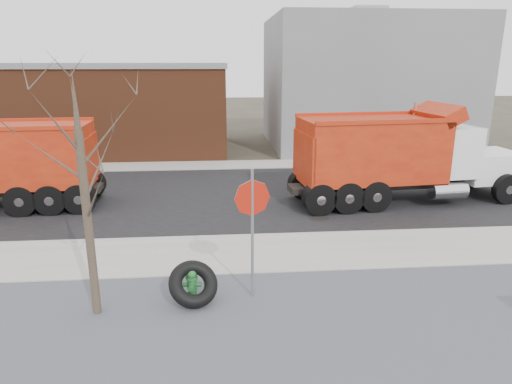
{
  "coord_description": "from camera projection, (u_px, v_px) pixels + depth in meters",
  "views": [
    {
      "loc": [
        -0.48,
        -11.73,
        5.32
      ],
      "look_at": [
        0.66,
        1.89,
        1.4
      ],
      "focal_mm": 32.0,
      "sensor_mm": 36.0,
      "label": 1
    }
  ],
  "objects": [
    {
      "name": "bare_tree",
      "position": [
        82.0,
        167.0,
        9.09
      ],
      "size": [
        3.2,
        3.2,
        5.2
      ],
      "color": "#382D23",
      "rests_on": "ground"
    },
    {
      "name": "curb",
      "position": [
        236.0,
        237.0,
        14.21
      ],
      "size": [
        60.0,
        0.15,
        0.11
      ],
      "primitive_type": "cube",
      "color": "#9E9B93",
      "rests_on": "ground"
    },
    {
      "name": "building_grey",
      "position": [
        363.0,
        83.0,
        29.61
      ],
      "size": [
        12.0,
        10.0,
        8.0
      ],
      "color": "gray",
      "rests_on": "ground"
    },
    {
      "name": "building_brick",
      "position": [
        59.0,
        107.0,
        27.49
      ],
      "size": [
        20.2,
        8.2,
        5.3
      ],
      "color": "brown",
      "rests_on": "ground"
    },
    {
      "name": "truck_tire",
      "position": [
        193.0,
        284.0,
        10.26
      ],
      "size": [
        1.41,
        1.35,
        1.01
      ],
      "color": "black",
      "rests_on": "ground"
    },
    {
      "name": "fire_hydrant",
      "position": [
        192.0,
        286.0,
        10.46
      ],
      "size": [
        0.44,
        0.42,
        0.77
      ],
      "rotation": [
        0.0,
        0.0,
        -0.07
      ],
      "color": "#2A6F30",
      "rests_on": "ground"
    },
    {
      "name": "sidewalk",
      "position": [
        238.0,
        255.0,
        12.97
      ],
      "size": [
        60.0,
        2.5,
        0.06
      ],
      "primitive_type": "cube",
      "color": "#9E9B93",
      "rests_on": "ground"
    },
    {
      "name": "far_sidewalk",
      "position": [
        228.0,
        165.0,
        24.23
      ],
      "size": [
        60.0,
        2.0,
        0.06
      ],
      "primitive_type": "cube",
      "color": "#9E9B93",
      "rests_on": "ground"
    },
    {
      "name": "ground",
      "position": [
        238.0,
        259.0,
        12.74
      ],
      "size": [
        120.0,
        120.0,
        0.0
      ],
      "primitive_type": "plane",
      "color": "#383328",
      "rests_on": "ground"
    },
    {
      "name": "road",
      "position": [
        231.0,
        195.0,
        18.78
      ],
      "size": [
        60.0,
        9.4,
        0.02
      ],
      "primitive_type": "cube",
      "color": "black",
      "rests_on": "ground"
    },
    {
      "name": "gravel_verge",
      "position": [
        246.0,
        329.0,
        9.39
      ],
      "size": [
        60.0,
        5.0,
        0.03
      ],
      "primitive_type": "cube",
      "color": "slate",
      "rests_on": "ground"
    },
    {
      "name": "stop_sign",
      "position": [
        252.0,
        213.0,
        10.16
      ],
      "size": [
        0.82,
        0.24,
        3.08
      ],
      "rotation": [
        0.0,
        0.0,
        -0.13
      ],
      "color": "gray",
      "rests_on": "ground"
    },
    {
      "name": "dump_truck_red_a",
      "position": [
        400.0,
        154.0,
        17.54
      ],
      "size": [
        9.4,
        3.4,
        3.74
      ],
      "rotation": [
        0.0,
        0.0,
        0.1
      ],
      "color": "black",
      "rests_on": "ground"
    }
  ]
}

